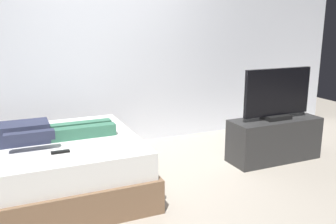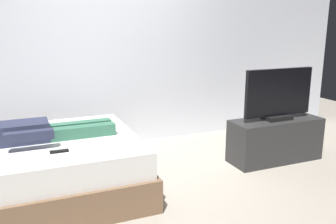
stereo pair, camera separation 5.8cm
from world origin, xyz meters
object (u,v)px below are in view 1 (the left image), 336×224
at_px(remote, 60,152).
at_px(tv_stand, 274,139).
at_px(person, 36,133).
at_px(bed, 37,171).
at_px(tv, 277,95).

xyz_separation_m(remote, tv_stand, (2.47, 0.28, -0.30)).
bearing_deg(remote, tv_stand, 6.52).
distance_m(person, remote, 0.44).
bearing_deg(bed, remote, -64.96).
bearing_deg(tv_stand, person, 177.32).
xyz_separation_m(person, tv_stand, (2.62, -0.12, -0.37)).
relative_size(bed, tv_stand, 1.75).
relative_size(bed, tv, 2.18).
relative_size(person, tv, 1.43).
relative_size(remote, tv, 0.17).
bearing_deg(tv, person, 177.32).
relative_size(person, tv_stand, 1.15).
bearing_deg(person, tv_stand, -2.68).
bearing_deg(tv_stand, bed, 177.77).
height_order(bed, tv_stand, bed).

